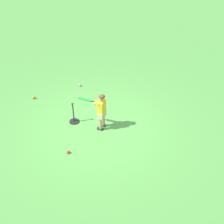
{
  "coord_description": "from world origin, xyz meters",
  "views": [
    {
      "loc": [
        5.45,
        -2.02,
        4.61
      ],
      "look_at": [
        0.11,
        0.38,
        0.45
      ],
      "focal_mm": 42.37,
      "sensor_mm": 36.0,
      "label": 1
    }
  ],
  "objects_px": {
    "batting_tee": "(74,119)",
    "child_batter": "(101,108)",
    "play_ball_by_bucket": "(80,85)",
    "play_ball_behind_batter": "(34,97)",
    "play_ball_far_left": "(68,152)"
  },
  "relations": [
    {
      "from": "play_ball_by_bucket",
      "to": "batting_tee",
      "type": "height_order",
      "value": "batting_tee"
    },
    {
      "from": "batting_tee",
      "to": "child_batter",
      "type": "bearing_deg",
      "value": 47.28
    },
    {
      "from": "play_ball_by_bucket",
      "to": "batting_tee",
      "type": "distance_m",
      "value": 2.05
    },
    {
      "from": "child_batter",
      "to": "play_ball_behind_batter",
      "type": "bearing_deg",
      "value": -148.02
    },
    {
      "from": "play_ball_behind_batter",
      "to": "batting_tee",
      "type": "bearing_deg",
      "value": 25.48
    },
    {
      "from": "play_ball_behind_batter",
      "to": "play_ball_far_left",
      "type": "bearing_deg",
      "value": 5.97
    },
    {
      "from": "child_batter",
      "to": "play_ball_far_left",
      "type": "bearing_deg",
      "value": -61.79
    },
    {
      "from": "child_batter",
      "to": "play_ball_far_left",
      "type": "height_order",
      "value": "child_batter"
    },
    {
      "from": "play_ball_by_bucket",
      "to": "batting_tee",
      "type": "relative_size",
      "value": 0.13
    },
    {
      "from": "child_batter",
      "to": "play_ball_far_left",
      "type": "relative_size",
      "value": 13.67
    },
    {
      "from": "play_ball_far_left",
      "to": "play_ball_by_bucket",
      "type": "height_order",
      "value": "play_ball_by_bucket"
    },
    {
      "from": "play_ball_by_bucket",
      "to": "play_ball_behind_batter",
      "type": "height_order",
      "value": "play_ball_behind_batter"
    },
    {
      "from": "play_ball_by_bucket",
      "to": "child_batter",
      "type": "bearing_deg",
      "value": -4.78
    },
    {
      "from": "play_ball_far_left",
      "to": "child_batter",
      "type": "bearing_deg",
      "value": 118.21
    },
    {
      "from": "play_ball_far_left",
      "to": "play_ball_behind_batter",
      "type": "height_order",
      "value": "play_ball_behind_batter"
    }
  ]
}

